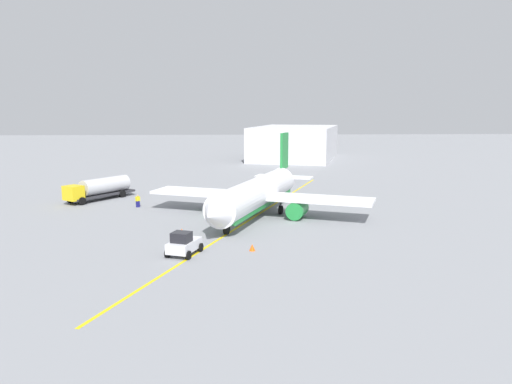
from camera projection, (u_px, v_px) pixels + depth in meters
The scene contains 9 objects.
ground_plane at pixel (256, 216), 59.97m from camera, with size 400.00×400.00×0.00m, color gray.
airplane at pixel (257, 194), 59.98m from camera, with size 29.11×28.01×9.67m.
fuel_tanker at pixel (100, 188), 70.50m from camera, with size 10.45×8.54×3.15m.
pushback_tug at pixel (184, 244), 43.70m from camera, with size 4.07×3.35×2.20m.
refueling_worker at pixel (138, 201), 65.24m from camera, with size 0.62×0.63×1.71m.
safety_cone_nose at pixel (182, 232), 50.65m from camera, with size 0.65×0.65×0.72m, color #F2590F.
safety_cone_wingtip at pixel (252, 247), 45.06m from camera, with size 0.57×0.57×0.64m, color #F2590F.
distant_hangar at pixel (295, 143), 129.81m from camera, with size 36.26×28.16×8.61m.
taxi_line_marking at pixel (256, 216), 59.97m from camera, with size 66.45×0.30×0.01m, color yellow.
Camera 1 is at (58.56, -2.94, 12.95)m, focal length 34.00 mm.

